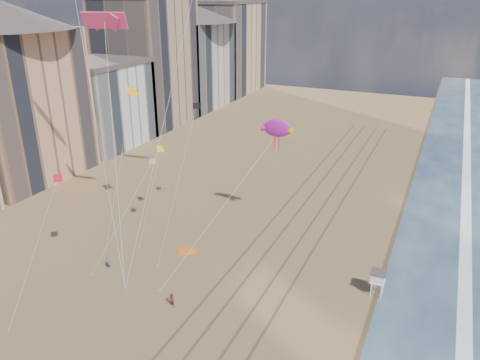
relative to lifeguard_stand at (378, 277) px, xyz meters
name	(u,v)px	position (x,y,z in m)	size (l,w,h in m)	color
wet_sand	(430,236)	(4.27, 15.90, -2.19)	(260.00, 260.00, 0.00)	#42301E
foam	(466,243)	(8.47, 15.90, -2.18)	(260.00, 260.00, 0.00)	white
tracks	(284,245)	(-12.18, 5.90, -2.18)	(7.68, 120.00, 0.01)	brown
buildings	(132,69)	(-60.46, 41.48, 11.36)	(34.72, 131.35, 29.00)	#C6B284
lifeguard_stand	(378,277)	(0.00, 0.00, 0.00)	(1.57, 1.57, 2.84)	white
grounded_kite	(187,251)	(-22.41, -0.57, -2.07)	(2.12, 1.35, 0.24)	orange
show_kite	(277,129)	(-14.90, 9.36, 11.62)	(5.07, 9.53, 23.08)	#A2198E
kite_flyer_a	(108,262)	(-28.68, -7.43, -1.39)	(0.58, 0.38, 1.59)	slate
kite_flyer_b	(172,300)	(-18.38, -10.39, -1.42)	(0.75, 0.58, 1.54)	brown
small_kites	(138,129)	(-29.23, 0.87, 12.06)	(9.16, 17.30, 8.67)	red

